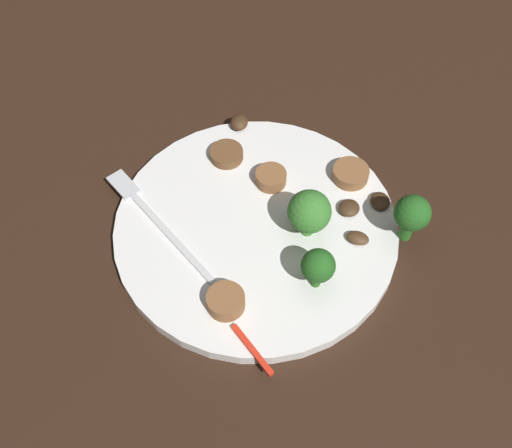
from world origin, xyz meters
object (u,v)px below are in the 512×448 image
at_px(broccoli_floret_0, 319,266).
at_px(broccoli_floret_2, 412,214).
at_px(sausage_slice_1, 351,174).
at_px(sausage_slice_2, 226,301).
at_px(mushroom_1, 358,238).
at_px(sausage_slice_3, 227,154).
at_px(mushroom_2, 239,122).
at_px(sausage_slice_0, 271,178).
at_px(broccoli_floret_1, 309,212).
at_px(mushroom_3, 349,208).
at_px(mushroom_0, 380,201).
at_px(pepper_strip_1, 252,350).
at_px(fork, 157,222).
at_px(plate, 256,228).

relative_size(broccoli_floret_0, broccoli_floret_2, 0.85).
height_order(sausage_slice_1, sausage_slice_2, sausage_slice_2).
height_order(sausage_slice_2, mushroom_1, sausage_slice_2).
xyz_separation_m(sausage_slice_3, mushroom_2, (0.03, -0.04, 0.00)).
xyz_separation_m(sausage_slice_0, mushroom_1, (-0.10, -0.02, -0.00)).
bearing_deg(sausage_slice_2, sausage_slice_1, -79.56).
bearing_deg(sausage_slice_0, broccoli_floret_1, 169.86).
xyz_separation_m(sausage_slice_3, mushroom_3, (-0.13, -0.05, -0.00)).
relative_size(mushroom_0, pepper_strip_1, 0.40).
relative_size(fork, broccoli_floret_0, 4.02).
bearing_deg(mushroom_1, broccoli_floret_1, 37.65).
xyz_separation_m(plate, sausage_slice_0, (0.03, -0.04, 0.01)).
height_order(mushroom_2, pepper_strip_1, mushroom_2).
height_order(sausage_slice_2, mushroom_3, sausage_slice_2).
height_order(sausage_slice_1, mushroom_0, sausage_slice_1).
xyz_separation_m(sausage_slice_3, pepper_strip_1, (-0.18, 0.11, -0.00)).
bearing_deg(mushroom_3, sausage_slice_0, 25.15).
xyz_separation_m(mushroom_3, pepper_strip_1, (-0.05, 0.16, -0.00)).
bearing_deg(sausage_slice_0, broccoli_floret_2, -157.00).
bearing_deg(mushroom_0, broccoli_floret_2, 166.69).
relative_size(plate, broccoli_floret_2, 5.05).
relative_size(fork, pepper_strip_1, 3.42).
distance_m(fork, pepper_strip_1, 0.16).
height_order(sausage_slice_0, mushroom_0, sausage_slice_0).
distance_m(fork, broccoli_floret_2, 0.23).
height_order(broccoli_floret_1, mushroom_1, broccoli_floret_1).
bearing_deg(sausage_slice_0, mushroom_0, -143.70).
height_order(sausage_slice_0, mushroom_1, sausage_slice_0).
height_order(sausage_slice_1, mushroom_2, same).
bearing_deg(sausage_slice_2, pepper_strip_1, 169.03).
relative_size(sausage_slice_2, mushroom_2, 1.52).
relative_size(broccoli_floret_0, pepper_strip_1, 0.85).
relative_size(plate, pepper_strip_1, 5.08).
distance_m(mushroom_0, pepper_strip_1, 0.19).
height_order(plate, broccoli_floret_0, broccoli_floret_0).
relative_size(fork, broccoli_floret_1, 3.51).
bearing_deg(sausage_slice_1, fork, 66.98).
xyz_separation_m(mushroom_2, mushroom_3, (-0.15, -0.01, -0.00)).
xyz_separation_m(plate, mushroom_0, (-0.06, -0.11, 0.01)).
distance_m(mushroom_3, pepper_strip_1, 0.17).
bearing_deg(fork, sausage_slice_0, -105.53).
height_order(sausage_slice_3, mushroom_1, sausage_slice_3).
height_order(mushroom_2, mushroom_3, mushroom_2).
distance_m(mushroom_0, mushroom_1, 0.05).
bearing_deg(pepper_strip_1, broccoli_floret_2, -90.54).
distance_m(sausage_slice_0, sausage_slice_1, 0.08).
relative_size(mushroom_0, mushroom_2, 0.97).
relative_size(sausage_slice_0, sausage_slice_3, 0.90).
bearing_deg(mushroom_1, sausage_slice_0, 9.26).
bearing_deg(mushroom_3, sausage_slice_2, 91.93).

